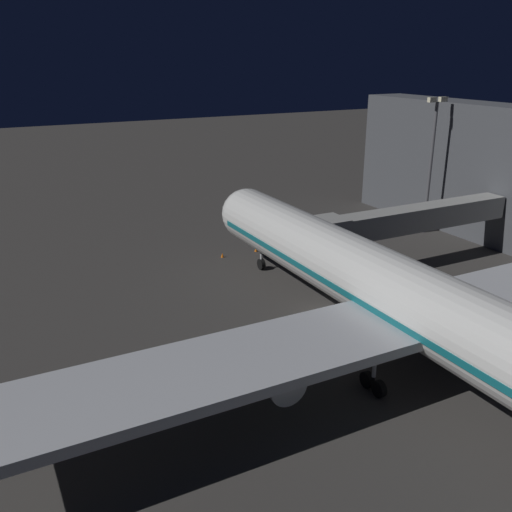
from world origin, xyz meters
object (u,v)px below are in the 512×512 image
object	(u,v)px
traffic_cone_nose_port	(256,249)
jet_bridge	(401,221)
traffic_cone_nose_starboard	(222,255)
airliner_at_gate	(411,303)
apron_floodlight_mast	(432,156)

from	to	relation	value
traffic_cone_nose_port	jet_bridge	bearing A→B (deg)	132.83
traffic_cone_nose_port	traffic_cone_nose_starboard	distance (m)	4.40
airliner_at_gate	traffic_cone_nose_starboard	distance (m)	29.05
airliner_at_gate	traffic_cone_nose_starboard	world-z (taller)	airliner_at_gate
traffic_cone_nose_port	traffic_cone_nose_starboard	bearing A→B (deg)	0.00
airliner_at_gate	apron_floodlight_mast	bearing A→B (deg)	-135.50
airliner_at_gate	traffic_cone_nose_port	bearing A→B (deg)	-94.41
airliner_at_gate	traffic_cone_nose_port	xyz separation A→B (m)	(-2.20, -28.52, -5.06)
traffic_cone_nose_starboard	traffic_cone_nose_port	bearing A→B (deg)	180.00
apron_floodlight_mast	traffic_cone_nose_starboard	distance (m)	29.59
traffic_cone_nose_port	airliner_at_gate	bearing A→B (deg)	85.59
traffic_cone_nose_port	traffic_cone_nose_starboard	size ratio (longest dim) A/B	1.00
traffic_cone_nose_starboard	airliner_at_gate	bearing A→B (deg)	94.41
jet_bridge	apron_floodlight_mast	size ratio (longest dim) A/B	1.47
apron_floodlight_mast	jet_bridge	bearing A→B (deg)	35.71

